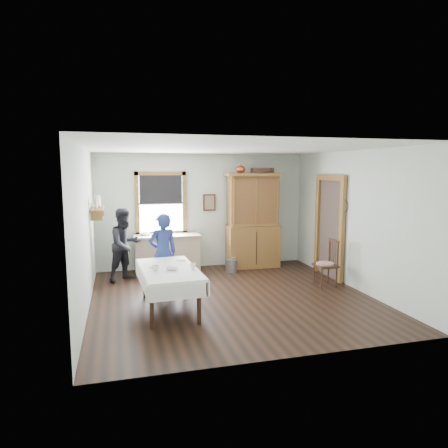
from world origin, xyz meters
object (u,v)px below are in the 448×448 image
(china_hutch, at_px, (253,220))
(dining_table, at_px, (169,289))
(pail, at_px, (231,266))
(spindle_chair, at_px, (325,263))
(figure_dark, at_px, (125,247))
(work_counter, at_px, (167,253))
(wicker_basket, at_px, (242,264))
(woman_blue, at_px, (163,256))

(china_hutch, bearing_deg, dining_table, -131.43)
(pail, bearing_deg, china_hutch, 29.66)
(dining_table, height_order, spindle_chair, spindle_chair)
(pail, bearing_deg, figure_dark, -177.48)
(dining_table, relative_size, spindle_chair, 1.85)
(work_counter, relative_size, figure_dark, 1.05)
(work_counter, bearing_deg, figure_dark, -151.71)
(spindle_chair, bearing_deg, dining_table, -171.21)
(spindle_chair, relative_size, wicker_basket, 2.61)
(spindle_chair, relative_size, pail, 3.45)
(dining_table, distance_m, spindle_chair, 3.23)
(work_counter, xyz_separation_m, dining_table, (-0.28, -2.53, -0.07))
(dining_table, distance_m, figure_dark, 2.16)
(work_counter, relative_size, pail, 5.41)
(work_counter, height_order, spindle_chair, spindle_chair)
(pail, xyz_separation_m, figure_dark, (-2.35, -0.10, 0.57))
(wicker_basket, bearing_deg, pail, -142.97)
(dining_table, height_order, figure_dark, figure_dark)
(china_hutch, height_order, wicker_basket, china_hutch)
(spindle_chair, bearing_deg, work_counter, 144.79)
(spindle_chair, xyz_separation_m, woman_blue, (-3.17, 0.49, 0.22))
(woman_blue, bearing_deg, wicker_basket, -156.99)
(spindle_chair, relative_size, figure_dark, 0.67)
(spindle_chair, relative_size, woman_blue, 0.68)
(dining_table, relative_size, figure_dark, 1.24)
(dining_table, bearing_deg, spindle_chair, 9.47)
(china_hutch, relative_size, figure_dark, 1.58)
(spindle_chair, distance_m, pail, 2.22)
(woman_blue, bearing_deg, figure_dark, -67.23)
(dining_table, bearing_deg, woman_blue, 89.13)
(pail, relative_size, figure_dark, 0.19)
(woman_blue, bearing_deg, dining_table, 77.96)
(dining_table, distance_m, wicker_basket, 3.13)
(wicker_basket, bearing_deg, dining_table, -130.30)
(work_counter, bearing_deg, wicker_basket, -5.01)
(china_hutch, height_order, pail, china_hutch)
(work_counter, height_order, china_hutch, china_hutch)
(spindle_chair, distance_m, woman_blue, 3.22)
(pail, distance_m, woman_blue, 2.09)
(china_hutch, xyz_separation_m, figure_dark, (-2.99, -0.47, -0.41))
(dining_table, bearing_deg, work_counter, 83.76)
(dining_table, xyz_separation_m, spindle_chair, (3.19, 0.53, 0.12))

